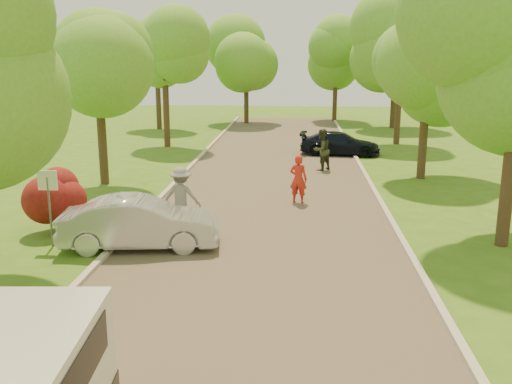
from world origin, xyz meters
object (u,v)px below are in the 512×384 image
(street_sign, at_px, (48,192))
(dark_sedan, at_px, (340,143))
(person_striped, at_px, (298,179))
(silver_sedan, at_px, (140,223))
(longboard, at_px, (182,226))
(skateboarder, at_px, (181,197))
(person_olive, at_px, (322,150))

(street_sign, xyz_separation_m, dark_sedan, (9.10, 15.79, -0.95))
(person_striped, bearing_deg, silver_sedan, 67.54)
(street_sign, bearing_deg, longboard, 29.35)
(silver_sedan, bearing_deg, skateboarder, -31.21)
(skateboarder, relative_size, person_olive, 0.95)
(longboard, bearing_deg, person_striped, -136.74)
(street_sign, height_order, dark_sedan, street_sign)
(longboard, bearing_deg, silver_sedan, 64.78)
(silver_sedan, relative_size, longboard, 4.59)
(dark_sedan, relative_size, skateboarder, 2.32)
(street_sign, distance_m, longboard, 4.06)
(silver_sedan, height_order, dark_sedan, silver_sedan)
(person_striped, relative_size, person_olive, 0.92)
(dark_sedan, distance_m, longboard, 15.10)
(dark_sedan, bearing_deg, longboard, 163.24)
(person_striped, bearing_deg, street_sign, 55.06)
(longboard, height_order, skateboarder, skateboarder)
(dark_sedan, relative_size, longboard, 4.50)
(dark_sedan, relative_size, person_olive, 2.21)
(street_sign, relative_size, person_striped, 1.23)
(longboard, bearing_deg, skateboarder, -64.51)
(longboard, relative_size, person_striped, 0.54)
(dark_sedan, bearing_deg, person_striped, 173.77)
(skateboarder, bearing_deg, silver_sedan, 64.78)
(street_sign, bearing_deg, skateboarder, 29.35)
(silver_sedan, distance_m, skateboarder, 1.98)
(silver_sedan, bearing_deg, person_olive, -32.59)
(longboard, bearing_deg, person_olive, -116.86)
(silver_sedan, height_order, person_olive, person_olive)
(street_sign, relative_size, person_olive, 1.13)
(person_striped, distance_m, person_olive, 6.21)
(skateboarder, bearing_deg, street_sign, 28.28)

